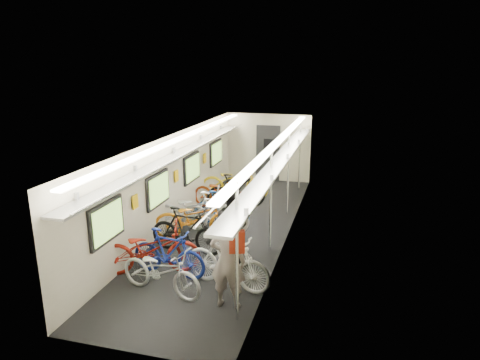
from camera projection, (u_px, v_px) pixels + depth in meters
The scene contains 16 objects.
train_car_shell at pixel (223, 160), 11.29m from camera, with size 10.00×10.00×10.00m.
bicycle_0 at pixel (161, 271), 7.83m from camera, with size 0.61×1.74×0.91m, color #B1B1B6.
bicycle_1 at pixel (169, 253), 8.49m from camera, with size 0.46×1.63×0.98m, color navy.
bicycle_2 at pixel (150, 249), 8.58m from camera, with size 0.70×2.00×1.05m, color maroon.
bicycle_3 at pixel (187, 231), 9.52m from camera, with size 0.50×1.76×1.06m, color black.
bicycle_4 at pixel (196, 218), 10.29m from camera, with size 0.70×2.01×1.06m, color orange.
bicycle_5 at pixel (215, 212), 10.70m from camera, with size 0.49×1.74×1.05m, color white.
bicycle_6 at pixel (195, 210), 10.71m from camera, with size 0.75×2.14×1.12m, color #A2A1A6.
bicycle_7 at pixel (221, 208), 11.15m from camera, with size 0.44×1.54×0.93m, color navy.
bicycle_8 at pixel (222, 193), 12.31m from camera, with size 0.66×1.89×0.99m, color maroon.
bicycle_9 at pixel (236, 191), 12.49m from camera, with size 0.49×1.72×1.04m, color black.
bicycle_10 at pixel (235, 182), 13.30m from camera, with size 0.74×2.12×1.11m, color yellow.
bicycle_11 at pixel (228, 261), 8.03m from camera, with size 0.51×1.79×1.08m, color white.
passenger_near at pixel (228, 261), 7.31m from camera, with size 0.63×0.42×1.74m, color gray.
passenger_mid at pixel (231, 226), 8.93m from camera, with size 0.81×0.63×1.67m, color black.
backpack at pixel (237, 242), 7.08m from camera, with size 0.26×0.14×0.38m, color #A92510.
Camera 1 is at (2.91, -9.82, 4.15)m, focal length 32.00 mm.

